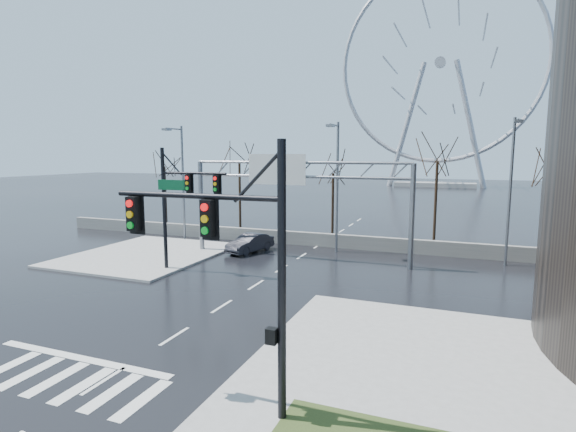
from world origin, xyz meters
The scene contains 17 objects.
ground centered at (0.00, 0.00, 0.00)m, with size 260.00×260.00×0.00m, color black.
sidewalk_right_ext centered at (10.00, 2.00, 0.07)m, with size 12.00×10.00×0.15m, color gray.
sidewalk_far centered at (-11.00, 12.00, 0.07)m, with size 10.00×12.00×0.15m, color gray.
barrier_wall centered at (0.00, 20.00, 0.55)m, with size 52.00×0.50×1.10m, color slate.
signal_mast_near centered at (5.14, -4.04, 4.87)m, with size 5.52×0.41×8.00m.
signal_mast_far centered at (-5.87, 8.96, 4.83)m, with size 4.72×0.41×8.00m.
sign_gantry centered at (-0.38, 14.96, 5.18)m, with size 16.36×0.40×7.60m.
streetlight_left centered at (-12.00, 18.16, 5.89)m, with size 0.50×2.55×10.00m.
streetlight_mid centered at (2.00, 18.16, 5.89)m, with size 0.50×2.55×10.00m.
streetlight_right centered at (14.00, 18.16, 5.89)m, with size 0.50×2.55×10.00m.
tree_far_left centered at (-18.00, 24.00, 5.57)m, with size 3.50×3.50×7.00m.
tree_left centered at (-9.00, 23.50, 5.98)m, with size 3.75×3.75×7.50m.
tree_center centered at (0.00, 24.50, 5.17)m, with size 3.25×3.25×6.50m.
tree_right centered at (9.00, 23.50, 6.22)m, with size 3.90×3.90×7.80m.
tree_far_right centered at (17.00, 24.00, 5.41)m, with size 3.40×3.40×6.80m.
ferris_wheel centered at (5.00, 95.00, 26.13)m, with size 45.00×6.00×50.91m.
car centered at (-4.24, 15.89, 0.71)m, with size 1.50×4.31×1.42m, color black.
Camera 1 is at (10.97, -15.03, 7.61)m, focal length 28.00 mm.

